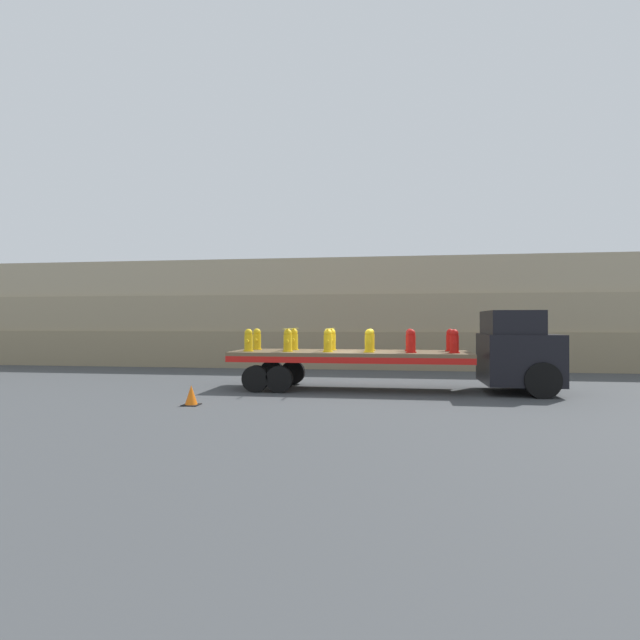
# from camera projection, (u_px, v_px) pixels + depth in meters

# --- Properties ---
(ground_plane) EXTENTS (120.00, 120.00, 0.00)m
(ground_plane) POSITION_uv_depth(u_px,v_px,m) (350.00, 389.00, 17.31)
(ground_plane) COLOR #3F4244
(rock_cliff) EXTENTS (60.00, 3.30, 5.57)m
(rock_cliff) POSITION_uv_depth(u_px,v_px,m) (364.00, 313.00, 25.95)
(rock_cliff) COLOR gray
(rock_cliff) RESTS_ON ground_plane
(truck_cab) EXTENTS (2.32, 2.73, 2.71)m
(truck_cab) POSITION_uv_depth(u_px,v_px,m) (520.00, 351.00, 16.51)
(truck_cab) COLOR black
(truck_cab) RESTS_ON ground_plane
(flatbed_trailer) EXTENTS (8.15, 2.57, 1.33)m
(flatbed_trailer) POSITION_uv_depth(u_px,v_px,m) (331.00, 359.00, 17.42)
(flatbed_trailer) COLOR brown
(flatbed_trailer) RESTS_ON ground_plane
(fire_hydrant_yellow_near_0) EXTENTS (0.36, 0.50, 0.78)m
(fire_hydrant_yellow_near_0) POSITION_uv_depth(u_px,v_px,m) (249.00, 340.00, 17.28)
(fire_hydrant_yellow_near_0) COLOR gold
(fire_hydrant_yellow_near_0) RESTS_ON flatbed_trailer
(fire_hydrant_yellow_far_0) EXTENTS (0.36, 0.50, 0.78)m
(fire_hydrant_yellow_far_0) POSITION_uv_depth(u_px,v_px,m) (257.00, 339.00, 18.36)
(fire_hydrant_yellow_far_0) COLOR gold
(fire_hydrant_yellow_far_0) RESTS_ON flatbed_trailer
(fire_hydrant_yellow_near_1) EXTENTS (0.36, 0.50, 0.78)m
(fire_hydrant_yellow_near_1) POSITION_uv_depth(u_px,v_px,m) (288.00, 341.00, 17.08)
(fire_hydrant_yellow_near_1) COLOR gold
(fire_hydrant_yellow_near_1) RESTS_ON flatbed_trailer
(fire_hydrant_yellow_far_1) EXTENTS (0.36, 0.50, 0.78)m
(fire_hydrant_yellow_far_1) POSITION_uv_depth(u_px,v_px,m) (294.00, 340.00, 18.16)
(fire_hydrant_yellow_far_1) COLOR gold
(fire_hydrant_yellow_far_1) RESTS_ON flatbed_trailer
(fire_hydrant_yellow_near_2) EXTENTS (0.36, 0.50, 0.78)m
(fire_hydrant_yellow_near_2) POSITION_uv_depth(u_px,v_px,m) (328.00, 341.00, 16.88)
(fire_hydrant_yellow_near_2) COLOR gold
(fire_hydrant_yellow_near_2) RESTS_ON flatbed_trailer
(fire_hydrant_yellow_far_2) EXTENTS (0.36, 0.50, 0.78)m
(fire_hydrant_yellow_far_2) POSITION_uv_depth(u_px,v_px,m) (332.00, 340.00, 17.96)
(fire_hydrant_yellow_far_2) COLOR gold
(fire_hydrant_yellow_far_2) RESTS_ON flatbed_trailer
(fire_hydrant_yellow_near_3) EXTENTS (0.36, 0.50, 0.78)m
(fire_hydrant_yellow_near_3) POSITION_uv_depth(u_px,v_px,m) (369.00, 341.00, 16.68)
(fire_hydrant_yellow_near_3) COLOR gold
(fire_hydrant_yellow_near_3) RESTS_ON flatbed_trailer
(fire_hydrant_yellow_far_3) EXTENTS (0.36, 0.50, 0.78)m
(fire_hydrant_yellow_far_3) POSITION_uv_depth(u_px,v_px,m) (370.00, 340.00, 17.76)
(fire_hydrant_yellow_far_3) COLOR gold
(fire_hydrant_yellow_far_3) RESTS_ON flatbed_trailer
(fire_hydrant_red_near_4) EXTENTS (0.36, 0.50, 0.78)m
(fire_hydrant_red_near_4) POSITION_uv_depth(u_px,v_px,m) (411.00, 341.00, 16.49)
(fire_hydrant_red_near_4) COLOR red
(fire_hydrant_red_near_4) RESTS_ON flatbed_trailer
(fire_hydrant_red_far_4) EXTENTS (0.36, 0.50, 0.78)m
(fire_hydrant_red_far_4) POSITION_uv_depth(u_px,v_px,m) (410.00, 340.00, 17.56)
(fire_hydrant_red_far_4) COLOR red
(fire_hydrant_red_far_4) RESTS_ON flatbed_trailer
(fire_hydrant_red_near_5) EXTENTS (0.36, 0.50, 0.78)m
(fire_hydrant_red_near_5) POSITION_uv_depth(u_px,v_px,m) (454.00, 342.00, 16.29)
(fire_hydrant_red_near_5) COLOR red
(fire_hydrant_red_near_5) RESTS_ON flatbed_trailer
(fire_hydrant_red_far_5) EXTENTS (0.36, 0.50, 0.78)m
(fire_hydrant_red_far_5) POSITION_uv_depth(u_px,v_px,m) (450.00, 340.00, 17.36)
(fire_hydrant_red_far_5) COLOR red
(fire_hydrant_red_far_5) RESTS_ON flatbed_trailer
(cargo_strap_rear) EXTENTS (0.05, 2.67, 0.01)m
(cargo_strap_rear) POSITION_uv_depth(u_px,v_px,m) (291.00, 329.00, 17.62)
(cargo_strap_rear) COLOR yellow
(cargo_strap_rear) RESTS_ON fire_hydrant_yellow_near_1
(cargo_strap_middle) EXTENTS (0.05, 2.67, 0.01)m
(cargo_strap_middle) POSITION_uv_depth(u_px,v_px,m) (330.00, 329.00, 17.42)
(cargo_strap_middle) COLOR yellow
(cargo_strap_middle) RESTS_ON fire_hydrant_yellow_near_2
(traffic_cone) EXTENTS (0.46, 0.46, 0.57)m
(traffic_cone) POSITION_uv_depth(u_px,v_px,m) (191.00, 395.00, 14.00)
(traffic_cone) COLOR black
(traffic_cone) RESTS_ON ground_plane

